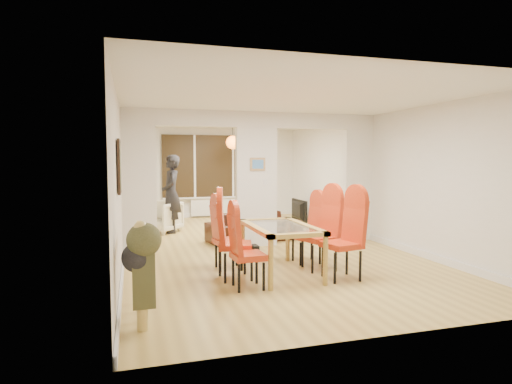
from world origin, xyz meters
name	(u,v)px	position (x,y,z in m)	size (l,w,h in m)	color
floor	(256,246)	(0.00, 0.00, 0.00)	(5.00, 9.00, 0.01)	tan
room_walls	(256,180)	(0.00, 0.00, 1.30)	(5.00, 9.00, 2.60)	silver
divider_wall	(256,180)	(0.00, 0.00, 1.30)	(5.00, 0.18, 2.60)	white
bay_window_blinds	(214,166)	(0.00, 4.44, 1.50)	(3.00, 0.08, 1.80)	black
radiator	(215,207)	(0.00, 4.40, 0.30)	(1.40, 0.08, 0.50)	white
pendant_light	(233,142)	(0.30, 3.30, 2.15)	(0.36, 0.36, 0.36)	orange
stair_newel	(141,264)	(-2.25, -3.20, 0.55)	(0.40, 1.20, 1.10)	#D3B661
wall_poster	(119,167)	(-2.47, -2.40, 1.60)	(0.04, 0.52, 0.67)	gray
pillar_photo	(258,164)	(0.00, -0.10, 1.60)	(0.30, 0.03, 0.25)	#4C8CD8
dining_table	(280,249)	(-0.24, -2.09, 0.36)	(0.87, 1.55, 0.73)	#B99744
dining_chair_la	(248,250)	(-0.88, -2.64, 0.51)	(0.41, 0.41, 1.02)	red
dining_chair_lb	(235,239)	(-0.94, -2.17, 0.57)	(0.46, 0.46, 1.14)	red
dining_chair_lc	(229,236)	(-0.91, -1.61, 0.51)	(0.41, 0.41, 1.02)	red
dining_chair_ra	(341,238)	(0.49, -2.60, 0.58)	(0.47, 0.47, 1.17)	red
dining_chair_rb	(319,232)	(0.42, -2.02, 0.58)	(0.46, 0.46, 1.15)	red
dining_chair_rc	(306,231)	(0.40, -1.56, 0.52)	(0.42, 0.42, 1.04)	red
sofa	(254,227)	(0.12, 0.55, 0.28)	(1.95, 0.76, 0.57)	black
armchair	(161,217)	(-1.70, 2.10, 0.36)	(0.77, 0.79, 0.72)	#F3EDCE
person	(171,194)	(-1.46, 2.01, 0.90)	(0.43, 0.66, 1.80)	black
television	(296,210)	(2.00, 2.98, 0.29)	(0.13, 1.02, 0.59)	black
coffee_table	(236,220)	(0.25, 2.72, 0.13)	(1.10, 0.55, 0.25)	#362612
bottle	(230,211)	(0.07, 2.70, 0.38)	(0.06, 0.06, 0.25)	#143F19
bowl	(242,214)	(0.39, 2.69, 0.28)	(0.21, 0.21, 0.05)	#362612
shoes	(251,248)	(-0.22, -0.42, 0.05)	(0.24, 0.26, 0.10)	black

